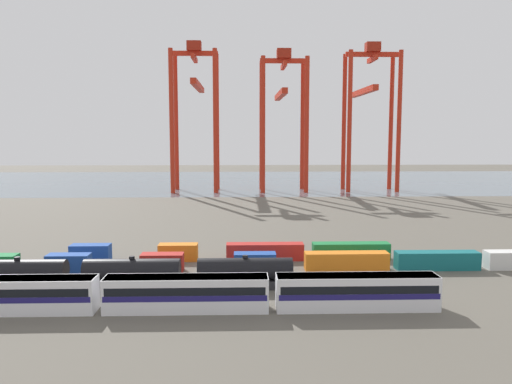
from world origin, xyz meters
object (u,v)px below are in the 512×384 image
(passenger_train, at_px, (187,292))
(shipping_container_3, at_px, (255,262))
(shipping_container_8, at_px, (178,252))
(gantry_crane_central, at_px, (283,107))
(freight_tank_row, at_px, (132,274))
(gantry_crane_west, at_px, (196,102))
(shipping_container_4, at_px, (346,261))
(gantry_crane_east, at_px, (369,104))
(shipping_container_10, at_px, (351,251))

(passenger_train, xyz_separation_m, shipping_container_3, (8.07, 16.52, -0.84))
(shipping_container_8, distance_m, gantry_crane_central, 108.03)
(freight_tank_row, xyz_separation_m, gantry_crane_west, (-1.84, 116.00, 28.89))
(shipping_container_4, distance_m, gantry_crane_central, 111.35)
(gantry_crane_east, bearing_deg, passenger_train, -112.51)
(freight_tank_row, xyz_separation_m, shipping_container_8, (4.03, 14.58, -0.68))
(gantry_crane_west, bearing_deg, freight_tank_row, -89.09)
(freight_tank_row, bearing_deg, shipping_container_4, 15.70)
(shipping_container_10, relative_size, gantry_crane_central, 0.25)
(shipping_container_3, height_order, gantry_crane_east, gantry_crane_east)
(passenger_train, distance_m, shipping_container_10, 32.78)
(freight_tank_row, relative_size, shipping_container_10, 3.38)
(shipping_container_8, bearing_deg, gantry_crane_east, 61.40)
(shipping_container_4, xyz_separation_m, gantry_crane_east, (30.04, 107.60, 29.10))
(shipping_container_10, bearing_deg, passenger_train, -135.65)
(shipping_container_4, height_order, gantry_crane_central, gantry_crane_central)
(passenger_train, bearing_deg, shipping_container_4, 37.68)
(shipping_container_8, distance_m, shipping_container_10, 27.18)
(gantry_crane_west, bearing_deg, shipping_container_10, -71.95)
(shipping_container_10, bearing_deg, shipping_container_3, -157.42)
(freight_tank_row, bearing_deg, gantry_crane_west, 90.91)
(gantry_crane_central, bearing_deg, gantry_crane_west, 179.96)
(passenger_train, height_order, freight_tank_row, freight_tank_row)
(passenger_train, xyz_separation_m, shipping_container_8, (-3.75, 22.90, -0.84))
(freight_tank_row, xyz_separation_m, gantry_crane_east, (59.20, 115.80, 28.41))
(shipping_container_3, bearing_deg, gantry_crane_central, 83.21)
(shipping_container_4, relative_size, shipping_container_8, 2.00)
(freight_tank_row, distance_m, gantry_crane_central, 122.55)
(gantry_crane_west, height_order, gantry_crane_central, gantry_crane_west)
(shipping_container_4, height_order, shipping_container_8, same)
(shipping_container_4, relative_size, gantry_crane_east, 0.24)
(shipping_container_3, relative_size, gantry_crane_east, 0.12)
(shipping_container_3, distance_m, gantry_crane_west, 113.18)
(freight_tank_row, xyz_separation_m, shipping_container_4, (29.16, 8.20, -0.68))
(freight_tank_row, xyz_separation_m, shipping_container_3, (15.85, 8.20, -0.68))
(gantry_crane_central, distance_m, gantry_crane_east, 30.54)
(gantry_crane_central, relative_size, gantry_crane_east, 0.96)
(gantry_crane_west, bearing_deg, gantry_crane_central, -0.04)
(shipping_container_10, bearing_deg, gantry_crane_west, 108.05)
(shipping_container_4, distance_m, shipping_container_8, 25.93)
(passenger_train, height_order, shipping_container_8, passenger_train)
(shipping_container_4, height_order, gantry_crane_west, gantry_crane_west)
(freight_tank_row, height_order, shipping_container_4, freight_tank_row)
(freight_tank_row, distance_m, shipping_container_3, 17.85)
(shipping_container_10, height_order, gantry_crane_east, gantry_crane_east)
(passenger_train, distance_m, shipping_container_4, 27.04)
(shipping_container_3, distance_m, gantry_crane_central, 112.09)
(passenger_train, distance_m, shipping_container_3, 18.40)
(shipping_container_4, xyz_separation_m, gantry_crane_central, (-0.48, 107.79, 27.96))
(shipping_container_8, distance_m, gantry_crane_west, 105.80)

